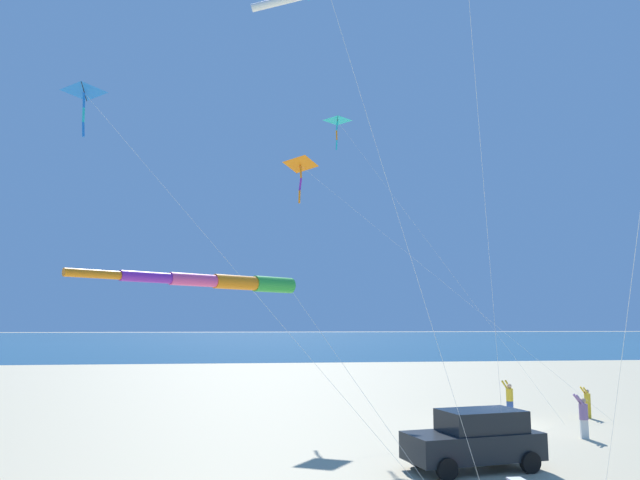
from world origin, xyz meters
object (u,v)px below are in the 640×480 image
(kite_delta_red_high_left, at_px, (338,122))
(kite_delta_rainbow_low_near, at_px, (86,94))
(person_child_grey_jacket, at_px, (509,397))
(kite_delta_teal_far_right, at_px, (301,166))
(person_adult_flyer, at_px, (583,414))
(person_child_green_jacket, at_px, (587,401))
(parked_car, at_px, (475,439))
(kite_windsock_green_low_center, at_px, (224,282))

(kite_delta_red_high_left, distance_m, kite_delta_rainbow_low_near, 18.05)
(person_child_grey_jacket, bearing_deg, kite_delta_teal_far_right, -109.83)
(person_adult_flyer, xyz_separation_m, person_child_green_jacket, (-5.02, 3.15, -0.13))
(person_child_grey_jacket, distance_m, kite_delta_rainbow_low_near, 23.95)
(person_adult_flyer, bearing_deg, parked_car, -54.78)
(person_child_grey_jacket, bearing_deg, kite_delta_rainbow_low_near, -58.55)
(parked_car, relative_size, kite_delta_red_high_left, 0.28)
(kite_delta_red_high_left, height_order, kite_delta_rainbow_low_near, kite_delta_red_high_left)
(parked_car, bearing_deg, person_child_green_jacket, 135.00)
(person_child_grey_jacket, bearing_deg, kite_windsock_green_low_center, -45.21)
(person_child_green_jacket, relative_size, kite_windsock_green_low_center, 0.17)
(kite_delta_red_high_left, bearing_deg, person_adult_flyer, 43.13)
(parked_car, height_order, person_adult_flyer, parked_car)
(kite_windsock_green_low_center, bearing_deg, person_adult_flyer, 118.48)
(person_adult_flyer, bearing_deg, kite_delta_rainbow_low_near, -74.62)
(kite_delta_red_high_left, relative_size, kite_windsock_green_low_center, 1.80)
(person_child_green_jacket, xyz_separation_m, kite_delta_red_high_left, (-4.12, -11.72, 15.15))
(person_child_green_jacket, bearing_deg, person_child_grey_jacket, -106.11)
(person_child_green_jacket, relative_size, person_child_grey_jacket, 0.86)
(parked_car, xyz_separation_m, kite_delta_teal_far_right, (-14.21, -4.30, 12.55))
(person_child_grey_jacket, bearing_deg, person_adult_flyer, 3.79)
(person_adult_flyer, bearing_deg, person_child_green_jacket, 147.84)
(kite_delta_teal_far_right, bearing_deg, kite_delta_red_high_left, 74.02)
(person_child_grey_jacket, xyz_separation_m, kite_delta_red_high_left, (-3.10, -8.16, 15.02))
(parked_car, relative_size, person_child_grey_jacket, 2.59)
(person_child_grey_jacket, distance_m, kite_delta_red_high_left, 17.37)
(person_adult_flyer, height_order, person_child_green_jacket, person_adult_flyer)
(person_adult_flyer, distance_m, kite_windsock_green_low_center, 16.96)
(kite_delta_red_high_left, height_order, kite_windsock_green_low_center, kite_delta_red_high_left)
(person_adult_flyer, relative_size, kite_delta_rainbow_low_near, 0.15)
(kite_delta_red_high_left, bearing_deg, person_child_green_jacket, 70.61)
(person_adult_flyer, relative_size, person_child_grey_jacket, 1.00)
(parked_car, bearing_deg, person_adult_flyer, 125.22)
(person_child_grey_jacket, xyz_separation_m, kite_windsock_green_low_center, (13.81, -13.91, 4.74))
(parked_car, distance_m, kite_delta_teal_far_right, 19.44)
(person_child_green_jacket, relative_size, kite_delta_red_high_left, 0.09)
(kite_windsock_green_low_center, distance_m, kite_delta_rainbow_low_near, 7.82)
(parked_car, relative_size, kite_windsock_green_low_center, 0.51)
(person_adult_flyer, distance_m, person_child_grey_jacket, 6.06)
(kite_delta_red_high_left, bearing_deg, kite_delta_rainbow_low_near, -35.35)
(kite_windsock_green_low_center, bearing_deg, person_child_green_jacket, 126.20)
(person_child_green_jacket, relative_size, kite_delta_teal_far_right, 0.10)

